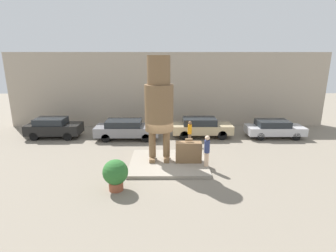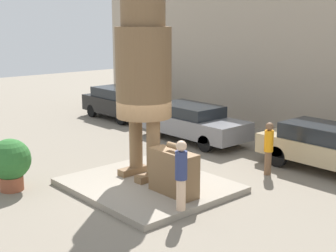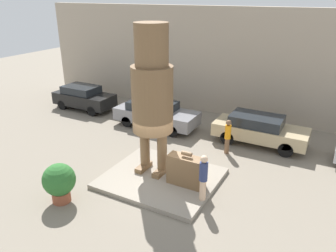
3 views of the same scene
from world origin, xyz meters
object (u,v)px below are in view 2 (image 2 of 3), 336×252
at_px(parked_car_black, 118,102).
at_px(parked_car_grey, 192,122).
at_px(parked_car_tan, 328,147).
at_px(statue_figure, 143,59).
at_px(planter_pot, 10,162).
at_px(worker_hivis, 269,146).
at_px(tourist, 181,172).
at_px(giant_suitcase, 174,172).

distance_m(parked_car_black, parked_car_grey, 5.70).
bearing_deg(parked_car_tan, parked_car_black, -179.59).
bearing_deg(parked_car_grey, parked_car_black, 176.25).
xyz_separation_m(statue_figure, parked_car_grey, (-2.62, 4.62, -2.91)).
xyz_separation_m(statue_figure, planter_pot, (-1.98, -3.34, -2.85)).
xyz_separation_m(parked_car_tan, worker_hivis, (-1.07, -1.73, 0.11)).
xyz_separation_m(tourist, parked_car_tan, (0.50, 6.06, -0.33)).
relative_size(tourist, parked_car_grey, 0.37).
bearing_deg(tourist, worker_hivis, 97.44).
bearing_deg(giant_suitcase, parked_car_grey, 130.94).
bearing_deg(worker_hivis, tourist, -82.56).
relative_size(parked_car_grey, worker_hivis, 2.81).
distance_m(parked_car_tan, worker_hivis, 2.04).
distance_m(parked_car_grey, worker_hivis, 4.88).
height_order(giant_suitcase, tourist, tourist).
height_order(tourist, parked_car_black, tourist).
bearing_deg(worker_hivis, planter_pot, -121.32).
xyz_separation_m(statue_figure, parked_car_tan, (3.15, 5.07, -2.88)).
bearing_deg(parked_car_grey, tourist, -46.71).
distance_m(giant_suitcase, worker_hivis, 3.73).
relative_size(giant_suitcase, planter_pot, 0.98).
xyz_separation_m(tourist, parked_car_grey, (-5.28, 5.60, -0.36)).
relative_size(statue_figure, giant_suitcase, 4.06).
relative_size(tourist, parked_car_black, 0.44).
xyz_separation_m(giant_suitcase, planter_pot, (-3.68, -2.98, 0.06)).
bearing_deg(parked_car_tan, parked_car_grey, -175.50).
bearing_deg(planter_pot, parked_car_tan, 58.62).
distance_m(parked_car_black, planter_pot, 10.47).
height_order(parked_car_tan, planter_pot, planter_pot).
distance_m(giant_suitcase, parked_car_grey, 6.59).
height_order(statue_figure, planter_pot, statue_figure).
height_order(parked_car_black, planter_pot, parked_car_black).
bearing_deg(parked_car_black, worker_hivis, -9.01).
distance_m(statue_figure, parked_car_grey, 6.06).
bearing_deg(tourist, giant_suitcase, 146.97).
relative_size(statue_figure, tourist, 3.38).
relative_size(statue_figure, worker_hivis, 3.54).
bearing_deg(statue_figure, worker_hivis, 58.01).
height_order(parked_car_grey, worker_hivis, worker_hivis).
bearing_deg(statue_figure, tourist, -20.30).
bearing_deg(parked_car_grey, worker_hivis, -15.15).
distance_m(parked_car_black, worker_hivis, 10.53).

